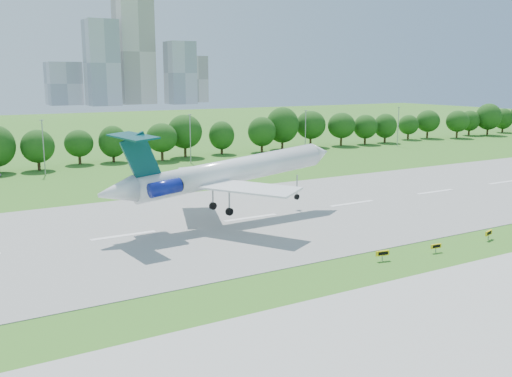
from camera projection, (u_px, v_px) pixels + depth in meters
name	position (u px, v px, depth m)	size (l,w,h in m)	color
ground	(356.00, 263.00, 66.50)	(600.00, 600.00, 0.00)	#2E681B
runway	(251.00, 218.00, 87.71)	(400.00, 45.00, 0.08)	gray
taxiway	(486.00, 319.00, 51.21)	(400.00, 23.00, 0.08)	#ADADA8
tree_line	(119.00, 138.00, 143.40)	(288.40, 8.40, 10.40)	#382314
light_poles	(122.00, 142.00, 133.65)	(175.90, 0.25, 12.19)	gray
skyline	(130.00, 64.00, 441.45)	(127.00, 52.00, 80.00)	#B2B2B7
airliner	(221.00, 172.00, 83.60)	(40.03, 28.93, 12.78)	white
taxi_sign_left	(382.00, 253.00, 67.29)	(1.77, 0.51, 1.24)	gray
taxi_sign_centre	(489.00, 233.00, 75.95)	(1.79, 0.68, 1.27)	gray
taxi_sign_right	(436.00, 246.00, 70.47)	(1.57, 0.34, 1.10)	gray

